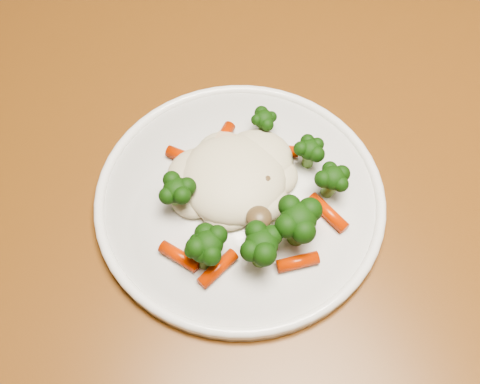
{
  "coord_description": "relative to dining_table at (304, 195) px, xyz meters",
  "views": [
    {
      "loc": [
        -0.06,
        -0.32,
        1.26
      ],
      "look_at": [
        0.07,
        -0.05,
        0.77
      ],
      "focal_mm": 45.0,
      "sensor_mm": 36.0,
      "label": 1
    }
  ],
  "objects": [
    {
      "name": "plate",
      "position": [
        -0.1,
        -0.03,
        0.1
      ],
      "size": [
        0.28,
        0.28,
        0.01
      ],
      "primitive_type": "cylinder",
      "color": "white",
      "rests_on": "dining_table"
    },
    {
      "name": "dining_table",
      "position": [
        0.0,
        0.0,
        0.0
      ],
      "size": [
        1.4,
        1.08,
        0.75
      ],
      "rotation": [
        0.0,
        0.0,
        -0.2
      ],
      "color": "brown",
      "rests_on": "ground"
    },
    {
      "name": "meal",
      "position": [
        -0.1,
        -0.04,
        0.13
      ],
      "size": [
        0.19,
        0.18,
        0.05
      ],
      "color": "beige",
      "rests_on": "plate"
    }
  ]
}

